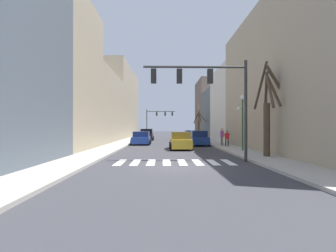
% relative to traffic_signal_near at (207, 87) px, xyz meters
% --- Properties ---
extents(ground_plane, '(240.00, 240.00, 0.00)m').
position_rel_traffic_signal_near_xyz_m(ground_plane, '(-1.96, -1.84, -4.43)').
color(ground_plane, '#38383D').
extents(sidewalk_left, '(2.43, 90.00, 0.15)m').
position_rel_traffic_signal_near_xyz_m(sidewalk_left, '(-7.65, -1.84, -4.35)').
color(sidewalk_left, '#ADA89E').
rests_on(sidewalk_left, ground_plane).
extents(sidewalk_right, '(2.43, 90.00, 0.15)m').
position_rel_traffic_signal_near_xyz_m(sidewalk_right, '(3.73, -1.84, -4.35)').
color(sidewalk_right, '#ADA89E').
rests_on(sidewalk_right, ground_plane).
extents(building_row_left, '(6.00, 57.90, 13.85)m').
position_rel_traffic_signal_near_xyz_m(building_row_left, '(-11.86, 22.48, 1.65)').
color(building_row_left, '#515B66').
rests_on(building_row_left, ground_plane).
extents(building_row_right, '(6.00, 55.01, 12.50)m').
position_rel_traffic_signal_near_xyz_m(building_row_right, '(7.95, 18.86, 1.29)').
color(building_row_right, tan).
rests_on(building_row_right, ground_plane).
extents(crosswalk_stripes, '(6.75, 2.60, 0.01)m').
position_rel_traffic_signal_near_xyz_m(crosswalk_stripes, '(-1.96, -0.13, -4.42)').
color(crosswalk_stripes, white).
rests_on(crosswalk_stripes, ground_plane).
extents(traffic_signal_near, '(6.13, 0.28, 5.99)m').
position_rel_traffic_signal_near_xyz_m(traffic_signal_near, '(0.00, 0.00, 0.00)').
color(traffic_signal_near, '#2D2D2D').
rests_on(traffic_signal_near, ground_plane).
extents(traffic_signal_far, '(6.18, 0.28, 5.87)m').
position_rel_traffic_signal_near_xyz_m(traffic_signal_far, '(-3.87, 41.00, -0.09)').
color(traffic_signal_far, '#2D2D2D').
rests_on(traffic_signal_far, ground_plane).
extents(street_lamp_right_corner, '(0.95, 0.36, 4.50)m').
position_rel_traffic_signal_near_xyz_m(street_lamp_right_corner, '(3.82, 5.72, -1.10)').
color(street_lamp_right_corner, '#1E4C2D').
rests_on(street_lamp_right_corner, sidewalk_right).
extents(car_parked_left_mid, '(2.03, 4.35, 1.61)m').
position_rel_traffic_signal_near_xyz_m(car_parked_left_mid, '(-1.01, 8.79, -3.67)').
color(car_parked_left_mid, '#A38423').
rests_on(car_parked_left_mid, ground_plane).
extents(car_parked_right_far, '(2.21, 4.66, 1.54)m').
position_rel_traffic_signal_near_xyz_m(car_parked_right_far, '(-5.21, 15.62, -3.70)').
color(car_parked_right_far, navy).
rests_on(car_parked_right_far, ground_plane).
extents(car_parked_right_near, '(1.97, 4.38, 1.57)m').
position_rel_traffic_signal_near_xyz_m(car_parked_right_near, '(1.41, 23.09, -3.69)').
color(car_parked_right_near, navy).
rests_on(car_parked_right_near, ground_plane).
extents(car_parked_left_near, '(2.07, 4.13, 1.64)m').
position_rel_traffic_signal_near_xyz_m(car_parked_left_near, '(1.36, 13.88, -3.66)').
color(car_parked_left_near, navy).
rests_on(car_parked_left_near, ground_plane).
extents(car_at_intersection, '(2.19, 4.12, 1.79)m').
position_rel_traffic_signal_near_xyz_m(car_at_intersection, '(-5.22, 25.65, -3.60)').
color(car_at_intersection, black).
rests_on(car_at_intersection, ground_plane).
extents(pedestrian_near_right_corner, '(0.32, 0.78, 1.81)m').
position_rel_traffic_signal_near_xyz_m(pedestrian_near_right_corner, '(3.48, 11.70, -3.21)').
color(pedestrian_near_right_corner, '#7A705B').
rests_on(pedestrian_near_right_corner, sidewalk_right).
extents(pedestrian_on_left_sidewalk, '(0.66, 0.30, 1.55)m').
position_rel_traffic_signal_near_xyz_m(pedestrian_on_left_sidewalk, '(3.76, 10.68, -3.36)').
color(pedestrian_on_left_sidewalk, black).
rests_on(pedestrian_on_left_sidewalk, sidewalk_right).
extents(street_tree_left_far, '(2.07, 2.81, 5.86)m').
position_rel_traffic_signal_near_xyz_m(street_tree_left_far, '(3.50, 29.74, -1.55)').
color(street_tree_left_far, brown).
rests_on(street_tree_left_far, sidewalk_right).
extents(street_tree_right_near, '(1.98, 4.34, 6.23)m').
position_rel_traffic_signal_near_xyz_m(street_tree_right_near, '(4.26, 1.64, -1.31)').
color(street_tree_right_near, '#473828').
rests_on(street_tree_right_near, sidewalk_right).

